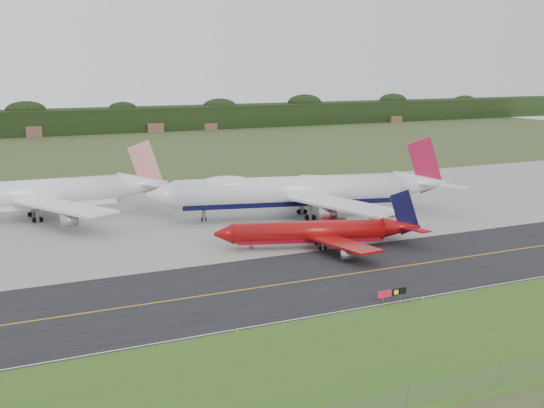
{
  "coord_description": "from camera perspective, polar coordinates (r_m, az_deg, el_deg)",
  "views": [
    {
      "loc": [
        -62.21,
        -104.68,
        33.82
      ],
      "look_at": [
        2.66,
        22.0,
        7.49
      ],
      "focal_mm": 50.0,
      "sensor_mm": 36.0,
      "label": 1
    }
  ],
  "objects": [
    {
      "name": "jet_red_737",
      "position": [
        141.8,
        3.65,
        -2.12
      ],
      "size": [
        38.38,
        30.41,
        10.66
      ],
      "color": "maroon",
      "rests_on": "ground"
    },
    {
      "name": "taxiway",
      "position": [
        123.08,
        4.44,
        -5.5
      ],
      "size": [
        400.0,
        32.0,
        0.02
      ],
      "primitive_type": "cube",
      "color": "black",
      "rests_on": "ground"
    },
    {
      "name": "jet_star_tail",
      "position": [
        174.43,
        -17.56,
        0.64
      ],
      "size": [
        62.36,
        52.28,
        16.48
      ],
      "color": "white",
      "rests_on": "ground"
    },
    {
      "name": "edge_marker_center",
      "position": [
        113.22,
        11.31,
        -6.98
      ],
      "size": [
        0.16,
        0.16,
        0.5
      ],
      "primitive_type": "cylinder",
      "color": "yellow",
      "rests_on": "ground"
    },
    {
      "name": "edge_marker_left",
      "position": [
        98.3,
        -2.64,
        -9.5
      ],
      "size": [
        0.16,
        0.16,
        0.5
      ],
      "primitive_type": "cylinder",
      "color": "yellow",
      "rests_on": "ground"
    },
    {
      "name": "grass_verge",
      "position": [
        99.34,
        13.96,
        -9.74
      ],
      "size": [
        400.0,
        30.0,
        0.01
      ],
      "primitive_type": "cube",
      "color": "#34591A",
      "rests_on": "ground"
    },
    {
      "name": "taxiway_edge_line",
      "position": [
        110.76,
        8.67,
        -7.41
      ],
      "size": [
        400.0,
        0.25,
        0.0
      ],
      "primitive_type": "cube",
      "color": "silver",
      "rests_on": "taxiway"
    },
    {
      "name": "perimeter_fence",
      "position": [
        90.29,
        19.49,
        -11.39
      ],
      "size": [
        320.0,
        0.1,
        320.0
      ],
      "color": "slate",
      "rests_on": "ground"
    },
    {
      "name": "ground",
      "position": [
        126.38,
        3.49,
        -5.06
      ],
      "size": [
        600.0,
        600.0,
        0.0
      ],
      "primitive_type": "plane",
      "color": "#374721",
      "rests_on": "ground"
    },
    {
      "name": "jet_ba_747",
      "position": [
        168.8,
        2.1,
        0.98
      ],
      "size": [
        69.16,
        56.21,
        17.6
      ],
      "color": "silver",
      "rests_on": "ground"
    },
    {
      "name": "taxiway_sign",
      "position": [
        111.76,
        9.03,
        -6.62
      ],
      "size": [
        5.12,
        0.41,
        1.7
      ],
      "color": "slate",
      "rests_on": "ground"
    },
    {
      "name": "taxiway_centreline",
      "position": [
        123.08,
        4.44,
        -5.49
      ],
      "size": [
        400.0,
        0.4,
        0.0
      ],
      "primitive_type": "cube",
      "color": "#C58812",
      "rests_on": "taxiway"
    },
    {
      "name": "apron",
      "position": [
        171.02,
        -5.23,
        -0.97
      ],
      "size": [
        400.0,
        78.0,
        0.01
      ],
      "primitive_type": "cube",
      "color": "gray",
      "rests_on": "ground"
    },
    {
      "name": "horizon_treeline",
      "position": [
        384.57,
        -17.82,
        5.75
      ],
      "size": [
        700.0,
        25.0,
        12.0
      ],
      "color": "black",
      "rests_on": "ground"
    }
  ]
}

